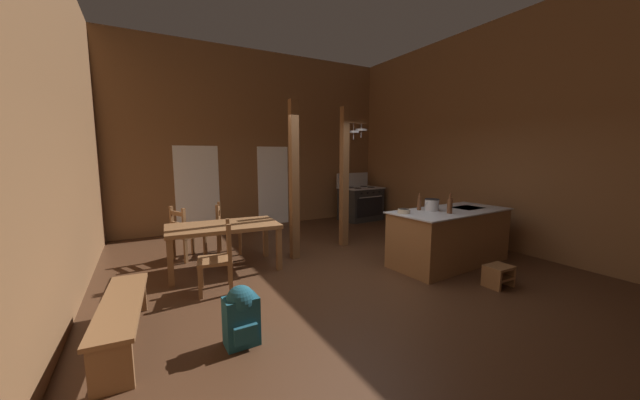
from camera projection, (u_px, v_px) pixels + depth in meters
ground_plane at (349, 279)px, 4.97m from camera, size 7.71×9.11×0.10m
wall_back at (259, 140)px, 8.33m from camera, size 7.71×0.14×4.41m
wall_left at (33, 114)px, 2.98m from camera, size 0.14×9.11×4.41m
wall_right at (501, 136)px, 6.33m from camera, size 0.14×9.11×4.41m
glazed_door_back_left at (198, 189)px, 7.69m from camera, size 1.00×0.01×2.05m
glazed_panel_back_right at (273, 186)px, 8.59m from camera, size 0.84×0.01×2.05m
kitchen_island at (449, 237)px, 5.49m from camera, size 2.22×1.11×0.92m
stove_range at (360, 203)px, 9.18m from camera, size 1.22×0.92×1.32m
support_post_with_pot_rack at (346, 172)px, 6.48m from camera, size 0.59×0.24×2.76m
support_post_center at (294, 181)px, 5.64m from camera, size 0.14×0.14×2.76m
step_stool at (498, 274)px, 4.53m from camera, size 0.36×0.28×0.30m
dining_table at (223, 230)px, 5.15m from camera, size 1.75×1.00×0.74m
ladderback_chair_near_window at (219, 258)px, 4.36m from camera, size 0.51×0.51×0.95m
ladderback_chair_by_post at (186, 234)px, 5.70m from camera, size 0.59×0.59×0.95m
ladderback_chair_at_table_end at (226, 229)px, 6.07m from camera, size 0.55×0.55×0.95m
bench_along_left_wall at (122, 315)px, 3.12m from camera, size 0.47×1.57×0.44m
backpack at (241, 314)px, 3.12m from camera, size 0.33×0.31×0.60m
stockpot_on_counter at (432, 205)px, 5.36m from camera, size 0.31×0.23×0.19m
mixing_bowl_on_counter at (404, 211)px, 5.11m from camera, size 0.19×0.19×0.07m
bottle_tall_on_counter at (450, 205)px, 5.09m from camera, size 0.08×0.08×0.32m
bottle_short_on_counter at (419, 203)px, 5.41m from camera, size 0.06×0.06×0.29m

